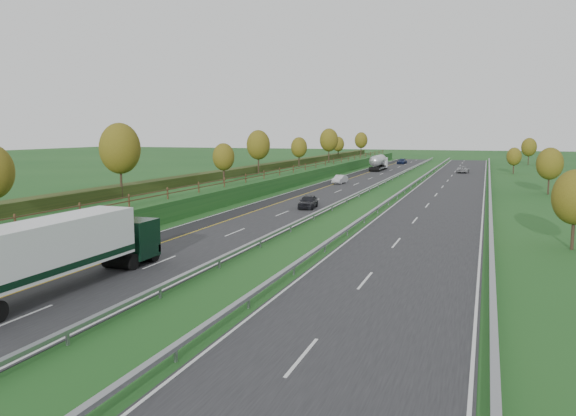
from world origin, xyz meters
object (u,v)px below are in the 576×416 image
Objects in this scene: car_oncoming at (463,170)px; car_dark_near at (308,202)px; road_tanker at (379,162)px; box_lorry at (56,251)px; car_silver_mid at (340,179)px; car_small_far at (402,161)px.

car_dark_near is at bearing 79.72° from car_oncoming.
road_tanker is 2.53× the size of car_dark_near.
road_tanker reaches higher than car_oncoming.
car_silver_mid is at bearing 91.22° from box_lorry.
car_oncoming is (18.60, 32.73, -0.04)m from car_silver_mid.
car_small_far is (0.16, 129.92, -1.59)m from box_lorry.
road_tanker reaches higher than car_silver_mid.
car_silver_mid is at bearing 91.52° from car_dark_near.
box_lorry reaches higher than car_small_far.
road_tanker reaches higher than car_small_far.
car_oncoming is (18.39, -1.95, -1.14)m from road_tanker.
road_tanker is at bearing 87.34° from car_dark_near.
box_lorry is 1.45× the size of road_tanker.
box_lorry reaches higher than car_dark_near.
car_dark_near is (2.72, 37.02, -1.53)m from box_lorry.
box_lorry is 129.93m from car_small_far.
car_dark_near is 0.92× the size of car_small_far.
car_dark_near is at bearing 85.81° from box_lorry.
box_lorry is at bearing -89.30° from road_tanker.
box_lorry is 3.39× the size of car_small_far.
road_tanker is 34.70m from car_silver_mid.
road_tanker is 65.92m from car_dark_near.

